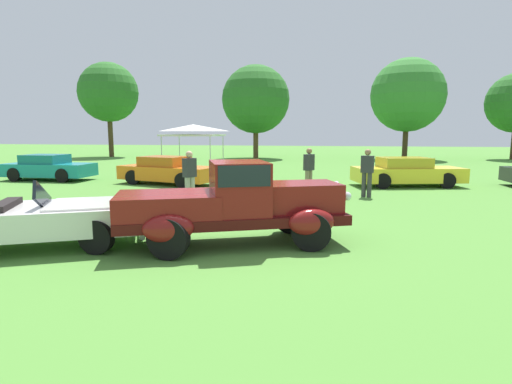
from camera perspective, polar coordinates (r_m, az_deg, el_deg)
name	(u,v)px	position (r m, az deg, el deg)	size (l,w,h in m)	color
ground_plane	(237,242)	(8.55, -2.73, -7.04)	(120.00, 120.00, 0.00)	#4C8433
feature_pickup_truck	(235,203)	(8.18, -3.00, -1.51)	(4.74, 3.00, 1.70)	#400B0B
neighbor_convertible	(37,219)	(9.12, -28.50, -3.35)	(4.56, 3.32, 1.40)	silver
show_car_teal	(48,168)	(21.72, -27.26, 3.07)	(4.12, 1.75, 1.22)	teal
show_car_orange	(167,171)	(18.24, -12.41, 2.96)	(4.70, 2.82, 1.22)	orange
show_car_yellow	(407,172)	(18.29, 20.49, 2.64)	(4.73, 2.64, 1.22)	yellow
spectator_near_truck	(309,169)	(15.32, 7.46, 3.26)	(0.42, 0.47, 1.69)	#7F7056
spectator_between_cars	(367,171)	(14.78, 15.38, 2.84)	(0.46, 0.38, 1.69)	#383838
spectator_by_row	(190,175)	(13.07, -9.33, 2.33)	(0.42, 0.47, 1.69)	#9E998E
canopy_tent_left_field	(193,130)	(23.61, -8.83, 8.70)	(3.07, 3.07, 2.71)	#B7B7BC
treeline_far_left	(108,92)	(40.15, -20.08, 13.04)	(5.33, 5.33, 8.53)	#47331E
treeline_mid_left	(256,100)	(35.77, -0.03, 12.90)	(5.83, 5.83, 7.98)	brown
treeline_center	(408,95)	(36.86, 20.58, 12.64)	(6.07, 6.07, 8.36)	#47331E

